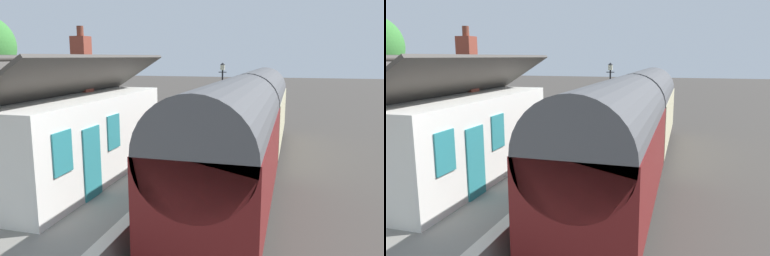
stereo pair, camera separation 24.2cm
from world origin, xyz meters
The scene contains 12 objects.
ground_plane centered at (0.00, 0.00, 0.00)m, with size 160.00×160.00×0.00m, color #423D38.
platform centered at (0.00, 4.08, 0.46)m, with size 32.00×6.15×0.92m, color gray.
platform_edge_coping centered at (0.00, 1.18, 0.93)m, with size 32.00×0.36×0.02m, color beige.
rail_near centered at (0.00, -1.62, 0.07)m, with size 52.00×0.08×0.14m, color gray.
rail_far centered at (0.00, -0.18, 0.07)m, with size 52.00×0.08×0.14m, color gray.
train centered at (1.37, -0.90, 2.22)m, with size 18.49×2.73×4.32m.
station_building centered at (-3.63, 4.77, 2.44)m, with size 8.49×4.17×5.16m.
bench_mid_platform centered at (2.86, 3.39, 1.40)m, with size 1.41×0.47×0.88m.
planter_corner_building centered at (5.17, 3.67, 1.31)m, with size 0.41×0.41×0.70m.
planter_bench_right centered at (11.81, 6.47, 1.40)m, with size 0.65×0.65×0.85m.
planter_under_sign centered at (9.36, 2.60, 1.23)m, with size 0.82×0.32×0.65m.
lamp_post_platform centered at (8.60, 1.58, 3.51)m, with size 0.32×0.50×3.72m.
Camera 1 is at (-14.59, -2.75, 5.00)m, focal length 35.27 mm.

